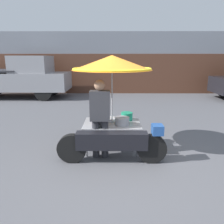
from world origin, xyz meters
The scene contains 5 objects.
ground_plane centered at (0.00, 0.00, 0.00)m, with size 36.00×36.00×0.00m, color #56565B.
shopfront_building centered at (0.00, 9.48, 1.63)m, with size 28.00×2.06×3.29m.
vendor_motorcycle_cart centered at (-0.13, 0.69, 1.47)m, with size 2.07×1.60×2.00m.
vendor_person centered at (-0.36, 0.43, 0.87)m, with size 0.38×0.22×1.55m.
pickup_truck centered at (-4.72, 7.06, 0.98)m, with size 5.06×1.84×2.03m.
Camera 1 is at (-0.10, -3.64, 1.96)m, focal length 35.00 mm.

